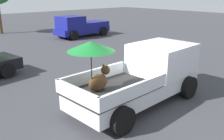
# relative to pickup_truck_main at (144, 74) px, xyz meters

# --- Properties ---
(ground_plane) EXTENTS (80.00, 80.00, 0.00)m
(ground_plane) POSITION_rel_pickup_truck_main_xyz_m (-0.38, -0.02, -0.99)
(ground_plane) COLOR #38383D
(pickup_truck_main) EXTENTS (5.11, 2.37, 2.42)m
(pickup_truck_main) POSITION_rel_pickup_truck_main_xyz_m (0.00, 0.00, 0.00)
(pickup_truck_main) COLOR black
(pickup_truck_main) RESTS_ON ground
(pickup_truck_red) EXTENTS (4.86, 2.31, 1.80)m
(pickup_truck_red) POSITION_rel_pickup_truck_main_xyz_m (6.07, 12.28, -0.11)
(pickup_truck_red) COLOR black
(pickup_truck_red) RESTS_ON ground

